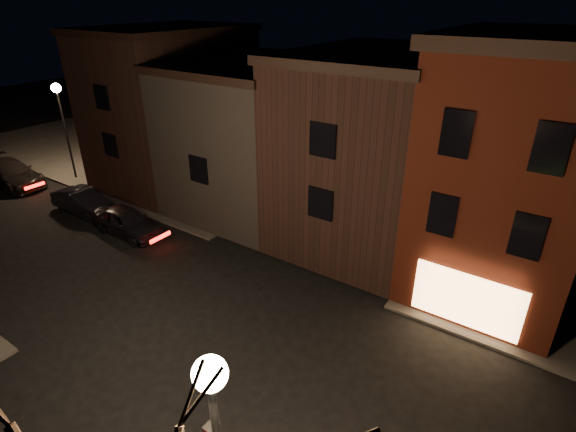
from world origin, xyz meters
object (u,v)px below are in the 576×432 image
Objects in this scene: parked_car_a at (127,221)px; parked_car_b at (83,202)px; street_lamp_far at (60,105)px; parked_car_c at (11,173)px; street_lamp_near at (215,422)px.

parked_car_b is (-4.32, 0.20, -0.03)m from parked_car_a.
street_lamp_far is 1.48× the size of parked_car_b.
parked_car_b is at bearing 87.60° from parked_car_a.
street_lamp_far reaches higher than parked_car_c.
parked_car_a is 12.34m from parked_car_c.
street_lamp_near reaches higher than parked_car_a.
parked_car_c is (-12.34, 0.01, 0.08)m from parked_car_a.
street_lamp_near is 1.13× the size of parked_car_c.
street_lamp_near is 1.00× the size of street_lamp_far.
parked_car_b is 8.03m from parked_car_c.
street_lamp_far is at bearing 60.78° from parked_car_b.
street_lamp_near is at bearing -120.45° from parked_car_a.
street_lamp_far is at bearing 154.17° from street_lamp_near.
parked_car_a is at bearing -88.45° from parked_car_c.
street_lamp_near is 18.39m from parked_car_a.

